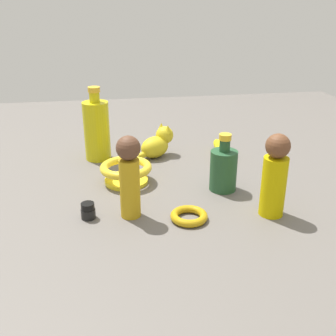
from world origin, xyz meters
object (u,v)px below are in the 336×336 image
object	(u,v)px
banana	(223,150)
bangle	(189,216)
nail_polish_jar	(88,211)
cat_figurine	(158,143)
bowl	(126,171)
bottle_tall	(97,129)
person_figure_adult	(275,176)
bottle_short	(223,169)
person_figure_child	(129,175)

from	to	relation	value
banana	bangle	bearing A→B (deg)	-27.23
nail_polish_jar	cat_figurine	size ratio (longest dim) A/B	0.31
bowl	cat_figurine	bearing A→B (deg)	58.28
bangle	bottle_tall	bearing A→B (deg)	115.76
banana	person_figure_adult	size ratio (longest dim) A/B	0.90
bottle_short	person_figure_child	distance (m)	0.27
person_figure_child	person_figure_adult	world-z (taller)	person_figure_adult
bottle_tall	cat_figurine	world-z (taller)	bottle_tall
person_figure_adult	bowl	bearing A→B (deg)	144.41
bottle_short	person_figure_adult	bearing A→B (deg)	-63.03
nail_polish_jar	cat_figurine	bearing A→B (deg)	59.72
cat_figurine	bangle	distance (m)	0.41
bowl	person_figure_adult	bearing A→B (deg)	-35.59
nail_polish_jar	person_figure_adult	xyz separation A→B (m)	(0.42, -0.05, 0.08)
nail_polish_jar	cat_figurine	world-z (taller)	cat_figurine
person_figure_child	banana	bearing A→B (deg)	46.49
bottle_short	bangle	xyz separation A→B (m)	(-0.12, -0.14, -0.05)
bottle_tall	person_figure_child	world-z (taller)	bottle_tall
bottle_tall	banana	bearing A→B (deg)	-5.87
bottle_tall	bangle	world-z (taller)	bottle_tall
cat_figurine	bangle	xyz separation A→B (m)	(0.02, -0.41, -0.03)
bottle_short	bangle	world-z (taller)	bottle_short
nail_polish_jar	person_figure_child	distance (m)	0.13
bottle_short	cat_figurine	world-z (taller)	bottle_short
nail_polish_jar	banana	xyz separation A→B (m)	(0.42, 0.33, 0.00)
banana	bangle	xyz separation A→B (m)	(-0.19, -0.38, -0.01)
bottle_short	bowl	bearing A→B (deg)	161.20
bowl	bottle_tall	bearing A→B (deg)	111.18
banana	cat_figurine	size ratio (longest dim) A/B	1.43
person_figure_child	bangle	size ratio (longest dim) A/B	2.27
person_figure_child	bottle_short	bearing A→B (deg)	22.04
bottle_tall	person_figure_adult	size ratio (longest dim) A/B	1.14
nail_polish_jar	bottle_short	bearing A→B (deg)	15.58
bottle_tall	bangle	bearing A→B (deg)	-64.24
bowl	bangle	distance (m)	0.26
nail_polish_jar	person_figure_child	size ratio (longest dim) A/B	0.19
bottle_tall	person_figure_child	distance (m)	0.39
banana	person_figure_adult	xyz separation A→B (m)	(0.00, -0.38, 0.08)
bottle_tall	person_figure_adult	world-z (taller)	bottle_tall
bowl	bangle	size ratio (longest dim) A/B	1.64
bangle	person_figure_adult	distance (m)	0.21
bottle_short	bottle_tall	distance (m)	0.43
banana	cat_figurine	world-z (taller)	cat_figurine
banana	nail_polish_jar	bearing A→B (deg)	-51.86
cat_figurine	nail_polish_jar	bearing A→B (deg)	-120.28
bottle_short	bangle	distance (m)	0.19
nail_polish_jar	bottle_tall	bearing A→B (deg)	86.14
bowl	person_figure_adult	size ratio (longest dim) A/B	0.71
bottle_short	bangle	size ratio (longest dim) A/B	1.78
person_figure_child	person_figure_adult	distance (m)	0.33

